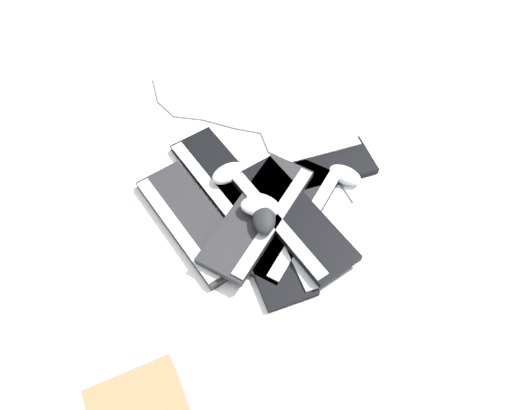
# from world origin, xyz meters

# --- Properties ---
(ground_plane) EXTENTS (3.20, 3.20, 0.00)m
(ground_plane) POSITION_xyz_m (0.00, 0.00, 0.00)
(ground_plane) COLOR white
(keyboard_0) EXTENTS (0.22, 0.46, 0.03)m
(keyboard_0) POSITION_xyz_m (0.11, -0.08, 0.01)
(keyboard_0) COLOR black
(keyboard_0) RESTS_ON ground
(keyboard_1) EXTENTS (0.44, 0.39, 0.03)m
(keyboard_1) POSITION_xyz_m (0.10, 0.11, 0.01)
(keyboard_1) COLOR black
(keyboard_1) RESTS_ON ground
(keyboard_2) EXTENTS (0.45, 0.38, 0.03)m
(keyboard_2) POSITION_xyz_m (-0.13, -0.02, 0.01)
(keyboard_2) COLOR black
(keyboard_2) RESTS_ON ground
(keyboard_3) EXTENTS (0.45, 0.37, 0.03)m
(keyboard_3) POSITION_xyz_m (-0.16, -0.19, 0.01)
(keyboard_3) COLOR #232326
(keyboard_3) RESTS_ON ground
(keyboard_4) EXTENTS (0.40, 0.43, 0.03)m
(keyboard_4) POSITION_xyz_m (0.07, -0.16, 0.01)
(keyboard_4) COLOR black
(keyboard_4) RESTS_ON ground
(keyboard_5) EXTENTS (0.22, 0.46, 0.03)m
(keyboard_5) POSITION_xyz_m (0.03, -0.12, 0.04)
(keyboard_5) COLOR #232326
(keyboard_5) RESTS_ON keyboard_4
(keyboard_6) EXTENTS (0.45, 0.38, 0.03)m
(keyboard_6) POSITION_xyz_m (0.12, -0.09, 0.04)
(keyboard_6) COLOR black
(keyboard_6) RESTS_ON keyboard_0
(mouse_0) EXTENTS (0.10, 0.13, 0.04)m
(mouse_0) POSITION_xyz_m (0.05, -0.15, 0.08)
(mouse_0) COLOR black
(mouse_0) RESTS_ON keyboard_5
(mouse_1) EXTENTS (0.12, 0.13, 0.04)m
(mouse_1) POSITION_xyz_m (-0.12, -0.01, 0.05)
(mouse_1) COLOR #B7B7BC
(mouse_1) RESTS_ON keyboard_2
(mouse_2) EXTENTS (0.12, 0.08, 0.04)m
(mouse_2) POSITION_xyz_m (0.03, -0.10, 0.08)
(mouse_2) COLOR #B7B7BC
(mouse_2) RESTS_ON keyboard_5
(mouse_3) EXTENTS (0.12, 0.09, 0.04)m
(mouse_3) POSITION_xyz_m (0.03, -0.11, 0.08)
(mouse_3) COLOR silver
(mouse_3) RESTS_ON keyboard_5
(mouse_4) EXTENTS (0.12, 0.09, 0.04)m
(mouse_4) POSITION_xyz_m (0.22, 0.13, 0.02)
(mouse_4) COLOR #B7B7BC
(mouse_4) RESTS_ON ground
(cable_0) EXTENTS (0.84, 0.29, 0.01)m
(cable_0) POSITION_xyz_m (-0.15, 0.19, 0.00)
(cable_0) COLOR #59595B
(cable_0) RESTS_ON ground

